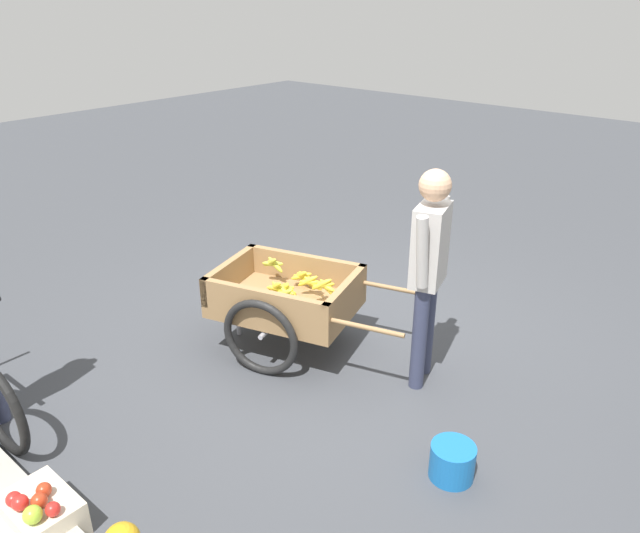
{
  "coord_description": "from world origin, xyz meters",
  "views": [
    {
      "loc": [
        -2.69,
        3.4,
        2.73
      ],
      "look_at": [
        0.15,
        0.1,
        0.75
      ],
      "focal_mm": 34.02,
      "sensor_mm": 36.0,
      "label": 1
    }
  ],
  "objects_px": {
    "plastic_bucket": "(452,461)",
    "vendor_person": "(429,260)",
    "apple_crate": "(41,514)",
    "fruit_cart": "(287,300)"
  },
  "relations": [
    {
      "from": "fruit_cart",
      "to": "vendor_person",
      "type": "xyz_separation_m",
      "value": [
        -1.1,
        -0.32,
        0.56
      ]
    },
    {
      "from": "fruit_cart",
      "to": "plastic_bucket",
      "type": "height_order",
      "value": "fruit_cart"
    },
    {
      "from": "plastic_bucket",
      "to": "apple_crate",
      "type": "distance_m",
      "value": 2.37
    },
    {
      "from": "plastic_bucket",
      "to": "vendor_person",
      "type": "bearing_deg",
      "value": -47.31
    },
    {
      "from": "plastic_bucket",
      "to": "apple_crate",
      "type": "relative_size",
      "value": 0.63
    },
    {
      "from": "fruit_cart",
      "to": "plastic_bucket",
      "type": "xyz_separation_m",
      "value": [
        -1.8,
        0.44,
        -0.32
      ]
    },
    {
      "from": "vendor_person",
      "to": "plastic_bucket",
      "type": "height_order",
      "value": "vendor_person"
    },
    {
      "from": "vendor_person",
      "to": "apple_crate",
      "type": "relative_size",
      "value": 3.77
    },
    {
      "from": "apple_crate",
      "to": "plastic_bucket",
      "type": "bearing_deg",
      "value": -129.08
    },
    {
      "from": "fruit_cart",
      "to": "plastic_bucket",
      "type": "relative_size",
      "value": 6.49
    }
  ]
}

